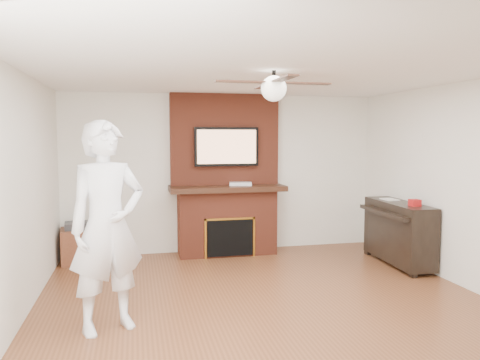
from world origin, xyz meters
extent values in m
cube|color=#5B311A|center=(0.00, 0.00, -0.09)|extent=(5.36, 5.86, 0.18)
cube|color=white|center=(0.00, 0.00, 2.59)|extent=(5.36, 5.86, 0.18)
cube|color=silver|center=(0.00, 2.84, 1.25)|extent=(5.36, 0.18, 2.50)
cube|color=silver|center=(0.00, -2.84, 1.25)|extent=(5.36, 0.18, 2.50)
cube|color=silver|center=(-2.59, 0.00, 1.25)|extent=(0.18, 5.86, 2.50)
cube|color=maroon|center=(0.00, 2.50, 0.50)|extent=(1.50, 0.50, 1.00)
cube|color=black|center=(0.00, 2.47, 1.04)|extent=(1.78, 0.64, 0.08)
cube|color=maroon|center=(0.00, 2.65, 1.79)|extent=(1.70, 0.20, 1.42)
cube|color=black|center=(0.00, 2.25, 0.31)|extent=(0.70, 0.06, 0.55)
cube|color=#BF8C2D|center=(0.00, 2.24, 0.60)|extent=(0.78, 0.02, 0.03)
cube|color=#BF8C2D|center=(-0.38, 2.24, 0.31)|extent=(0.03, 0.02, 0.61)
cube|color=#BF8C2D|center=(0.38, 2.24, 0.31)|extent=(0.03, 0.02, 0.61)
cube|color=black|center=(0.00, 2.50, 1.68)|extent=(1.00, 0.07, 0.60)
cube|color=#ECAC7D|center=(0.00, 2.47, 1.68)|extent=(0.92, 0.01, 0.52)
cylinder|color=black|center=(0.00, 0.00, 2.43)|extent=(0.04, 0.04, 0.14)
sphere|color=white|center=(0.00, 0.00, 2.32)|extent=(0.26, 0.26, 0.26)
cube|color=black|center=(0.33, 0.00, 2.38)|extent=(0.55, 0.11, 0.01)
cube|color=black|center=(0.00, 0.33, 2.38)|extent=(0.11, 0.55, 0.01)
cube|color=black|center=(-0.33, 0.00, 2.38)|extent=(0.55, 0.11, 0.01)
cube|color=black|center=(0.00, -0.33, 2.38)|extent=(0.11, 0.55, 0.01)
imported|color=white|center=(-1.65, -0.11, 1.00)|extent=(0.87, 0.74, 1.99)
cube|color=#5F2E1B|center=(-2.20, 2.48, 0.25)|extent=(0.57, 0.57, 0.49)
cube|color=#2E2E30|center=(-2.20, 2.48, 0.54)|extent=(0.43, 0.36, 0.10)
cube|color=black|center=(2.29, 1.35, 0.48)|extent=(0.46, 1.39, 0.85)
cube|color=black|center=(2.14, 0.73, 0.37)|extent=(0.06, 0.11, 0.74)
cube|color=black|center=(2.14, 1.96, 0.37)|extent=(0.06, 0.11, 0.74)
cube|color=black|center=(2.05, 1.35, 0.76)|extent=(0.20, 1.28, 0.05)
cube|color=silver|center=(2.29, 1.61, 0.91)|extent=(0.19, 0.26, 0.01)
cube|color=#A91415|center=(2.29, 0.98, 0.95)|extent=(0.13, 0.13, 0.09)
cube|color=silver|center=(0.21, 2.45, 1.10)|extent=(0.37, 0.26, 0.05)
cylinder|color=orange|center=(-0.09, 2.29, 0.05)|extent=(0.07, 0.07, 0.10)
cylinder|color=#4F8937|center=(0.04, 2.37, 0.05)|extent=(0.08, 0.08, 0.09)
cylinder|color=beige|center=(0.01, 2.31, 0.06)|extent=(0.08, 0.08, 0.13)
cylinder|color=#2B6582|center=(0.24, 2.34, 0.04)|extent=(0.06, 0.06, 0.07)
camera|label=1|loc=(-1.39, -4.60, 1.84)|focal=35.00mm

